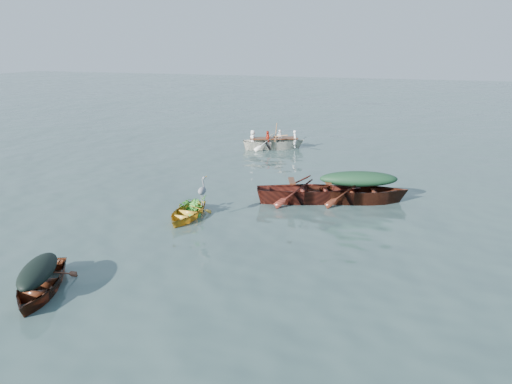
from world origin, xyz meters
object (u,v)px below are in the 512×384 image
green_tarp_boat (357,202)px  heron (202,195)px  yellow_dinghy (186,218)px  rowed_boat (274,149)px  open_wooden_boat (309,202)px  dark_covered_boat (41,293)px

green_tarp_boat → heron: 5.61m
yellow_dinghy → heron: bearing=5.2°
rowed_boat → heron: bearing=160.8°
green_tarp_boat → rowed_boat: size_ratio=1.08×
open_wooden_boat → heron: 4.08m
green_tarp_boat → rowed_boat: 9.57m
open_wooden_boat → rowed_boat: size_ratio=1.12×
dark_covered_boat → green_tarp_boat: bearing=33.6°
open_wooden_boat → heron: (-2.74, -2.91, 0.82)m
yellow_dinghy → green_tarp_boat: (4.91, 3.51, 0.00)m
dark_covered_boat → green_tarp_boat: green_tarp_boat is taller
green_tarp_boat → open_wooden_boat: open_wooden_boat is taller
yellow_dinghy → green_tarp_boat: green_tarp_boat is taller
yellow_dinghy → dark_covered_boat: 5.61m
heron → open_wooden_boat: bearing=43.0°
yellow_dinghy → green_tarp_boat: bearing=31.8°
yellow_dinghy → dark_covered_boat: dark_covered_boat is taller
green_tarp_boat → heron: (-4.37, -3.43, 0.82)m
open_wooden_boat → heron: size_ratio=5.54×
yellow_dinghy → rowed_boat: bearing=89.4°
yellow_dinghy → green_tarp_boat: 6.04m
dark_covered_boat → green_tarp_boat: 10.72m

